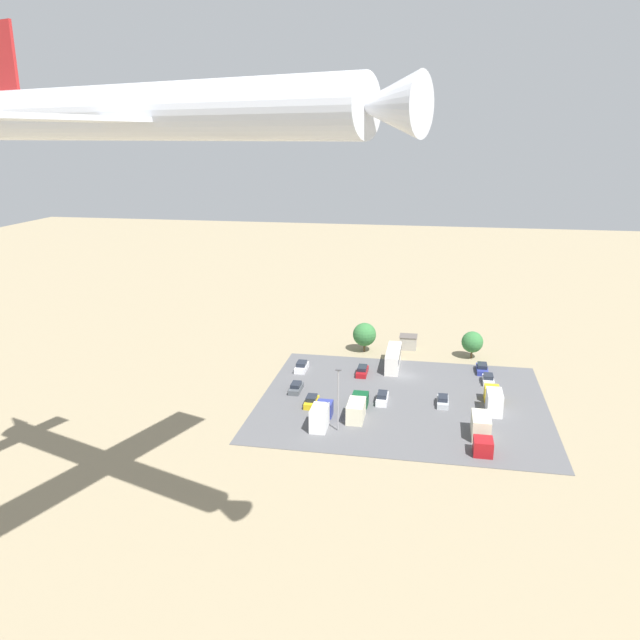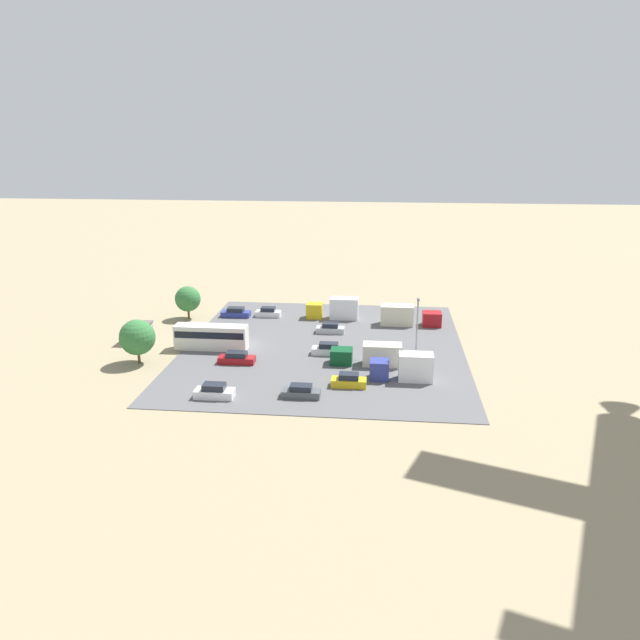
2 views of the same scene
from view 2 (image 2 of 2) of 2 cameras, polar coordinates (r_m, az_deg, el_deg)
name	(u,v)px [view 2 (image 2 of 2)]	position (r m, az deg, el deg)	size (l,w,h in m)	color
ground_plane	(246,344)	(89.37, -6.75, -2.22)	(400.00, 400.00, 0.00)	gray
parking_lot_surface	(324,347)	(87.66, 0.36, -2.45)	(45.64, 38.66, 0.08)	#565659
shed_building	(139,333)	(93.18, -16.24, -1.11)	(3.54, 3.34, 2.73)	#9E998E
bus	(211,336)	(87.39, -9.91, -1.47)	(2.44, 10.04, 3.39)	silver
parked_car_0	(237,358)	(81.87, -7.62, -3.50)	(1.82, 4.71, 1.52)	maroon
parked_car_1	(214,392)	(71.79, -9.64, -6.48)	(1.93, 4.45, 1.64)	silver
parked_car_2	(236,313)	(102.73, -7.70, 0.66)	(1.94, 4.69, 1.54)	navy
parked_car_3	(301,392)	(70.97, -1.75, -6.59)	(1.77, 4.38, 1.46)	#4C5156
parked_car_4	(349,381)	(73.89, 2.65, -5.58)	(1.81, 4.14, 1.61)	gold
parked_car_5	(329,349)	(84.34, 0.80, -2.71)	(1.76, 4.53, 1.62)	silver
parked_car_6	(330,329)	(93.48, 0.95, -0.80)	(1.77, 4.19, 1.52)	#ADB2B7
parked_car_7	(268,313)	(102.31, -4.76, 0.69)	(1.84, 4.05, 1.54)	silver
parked_truck_0	(371,355)	(80.71, 4.65, -3.21)	(2.49, 9.12, 2.81)	#0C4723
parked_truck_1	(405,368)	(76.11, 7.81, -4.35)	(2.36, 7.56, 3.36)	navy
parked_truck_2	(407,316)	(98.03, 7.94, 0.35)	(2.56, 9.37, 3.12)	maroon
parked_truck_3	(336,309)	(100.60, 1.44, 1.01)	(2.32, 8.31, 3.44)	gold
tree_near_shed	(137,337)	(83.79, -16.37, -1.53)	(4.63, 4.63, 5.85)	brown
tree_apron_mid	(188,299)	(102.62, -12.00, 1.90)	(4.10, 4.10, 5.33)	brown
light_pole_lot_centre	(417,333)	(77.58, 8.84, -1.14)	(0.90, 0.28, 9.49)	gray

